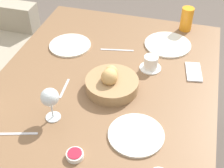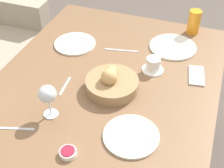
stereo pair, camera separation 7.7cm
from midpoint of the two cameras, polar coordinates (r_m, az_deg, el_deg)
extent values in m
plane|color=#564C44|center=(2.07, 0.48, -14.77)|extent=(10.00, 10.00, 0.00)
cube|color=brown|center=(1.53, 0.62, 0.57)|extent=(1.30, 1.06, 0.03)
cube|color=brown|center=(2.18, 17.88, -0.01)|extent=(0.06, 0.06, 0.70)
cube|color=brown|center=(2.34, -5.69, 5.16)|extent=(0.06, 0.06, 0.70)
cube|color=#9E937F|center=(2.75, -17.09, 8.73)|extent=(0.14, 0.70, 0.65)
cylinder|color=#99754C|center=(1.44, 1.54, -0.11)|extent=(0.25, 0.25, 0.05)
sphere|color=tan|center=(1.42, 1.18, 1.54)|extent=(0.07, 0.07, 0.07)
sphere|color=tan|center=(1.40, 1.07, 1.23)|extent=(0.08, 0.08, 0.08)
sphere|color=tan|center=(1.44, 1.49, 2.20)|extent=(0.06, 0.06, 0.06)
cylinder|color=silver|center=(1.26, 5.29, -9.46)|extent=(0.23, 0.23, 0.01)
cylinder|color=silver|center=(1.77, 12.30, 6.65)|extent=(0.26, 0.26, 0.01)
cylinder|color=silver|center=(1.76, -5.53, 7.32)|extent=(0.23, 0.23, 0.01)
cylinder|color=orange|center=(1.90, 15.93, 10.85)|extent=(0.07, 0.07, 0.14)
cylinder|color=silver|center=(1.36, -9.49, -5.46)|extent=(0.06, 0.06, 0.00)
cylinder|color=silver|center=(1.33, -9.67, -4.27)|extent=(0.01, 0.01, 0.07)
sphere|color=silver|center=(1.28, -10.04, -1.87)|extent=(0.08, 0.08, 0.08)
cylinder|color=white|center=(1.59, 8.83, 2.58)|extent=(0.11, 0.11, 0.01)
cylinder|color=white|center=(1.57, 8.96, 3.62)|extent=(0.07, 0.07, 0.07)
cylinder|color=white|center=(1.20, -6.19, -12.45)|extent=(0.07, 0.07, 0.02)
cylinder|color=#A3192D|center=(1.20, -6.23, -12.10)|extent=(0.05, 0.05, 0.00)
cube|color=#B7B7BC|center=(1.34, -16.17, -7.85)|extent=(0.06, 0.18, 0.00)
cube|color=#B7B7BC|center=(1.71, 3.00, 6.16)|extent=(0.05, 0.18, 0.00)
cube|color=#B7B7BC|center=(1.49, -7.13, -0.41)|extent=(0.14, 0.02, 0.00)
cube|color=silver|center=(1.60, 16.53, 1.47)|extent=(0.16, 0.10, 0.01)
camera|label=1|loc=(0.04, -88.46, 1.32)|focal=50.00mm
camera|label=2|loc=(0.04, 91.54, -1.32)|focal=50.00mm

